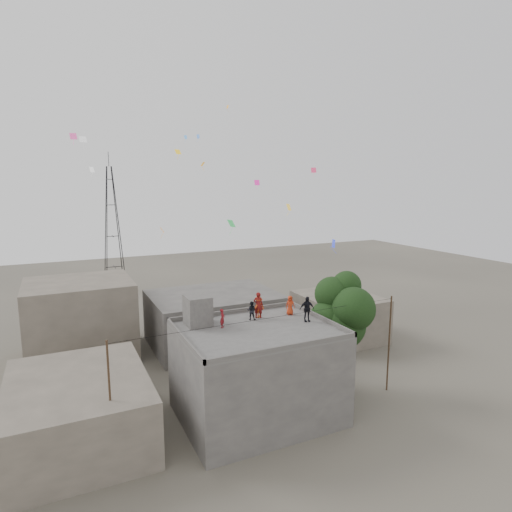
{
  "coord_description": "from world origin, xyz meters",
  "views": [
    {
      "loc": [
        -11.57,
        -24.25,
        15.5
      ],
      "look_at": [
        0.38,
        0.94,
        10.81
      ],
      "focal_mm": 30.0,
      "sensor_mm": 36.0,
      "label": 1
    }
  ],
  "objects_px": {
    "person_red_adult": "(258,305)",
    "person_dark_adult": "(307,309)",
    "transmission_tower": "(112,230)",
    "tree": "(343,313)",
    "stair_head_box": "(198,310)"
  },
  "relations": [
    {
      "from": "stair_head_box",
      "to": "person_dark_adult",
      "type": "distance_m",
      "value": 7.49
    },
    {
      "from": "tree",
      "to": "person_red_adult",
      "type": "xyz_separation_m",
      "value": [
        -6.23,
        1.58,
        0.94
      ]
    },
    {
      "from": "person_red_adult",
      "to": "person_dark_adult",
      "type": "xyz_separation_m",
      "value": [
        2.69,
        -2.18,
        -0.05
      ]
    },
    {
      "from": "stair_head_box",
      "to": "person_dark_adult",
      "type": "height_order",
      "value": "stair_head_box"
    },
    {
      "from": "person_red_adult",
      "to": "tree",
      "type": "bearing_deg",
      "value": -163.88
    },
    {
      "from": "tree",
      "to": "stair_head_box",
      "type": "bearing_deg",
      "value": 169.26
    },
    {
      "from": "stair_head_box",
      "to": "tree",
      "type": "distance_m",
      "value": 10.8
    },
    {
      "from": "person_dark_adult",
      "to": "tree",
      "type": "bearing_deg",
      "value": 21.24
    },
    {
      "from": "tree",
      "to": "transmission_tower",
      "type": "height_order",
      "value": "transmission_tower"
    },
    {
      "from": "tree",
      "to": "transmission_tower",
      "type": "relative_size",
      "value": 0.45
    },
    {
      "from": "person_red_adult",
      "to": "transmission_tower",
      "type": "bearing_deg",
      "value": -51.87
    },
    {
      "from": "stair_head_box",
      "to": "transmission_tower",
      "type": "distance_m",
      "value": 37.46
    },
    {
      "from": "person_dark_adult",
      "to": "transmission_tower",
      "type": "bearing_deg",
      "value": 112.72
    },
    {
      "from": "person_dark_adult",
      "to": "person_red_adult",
      "type": "bearing_deg",
      "value": 152.57
    },
    {
      "from": "transmission_tower",
      "to": "person_dark_adult",
      "type": "height_order",
      "value": "transmission_tower"
    }
  ]
}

